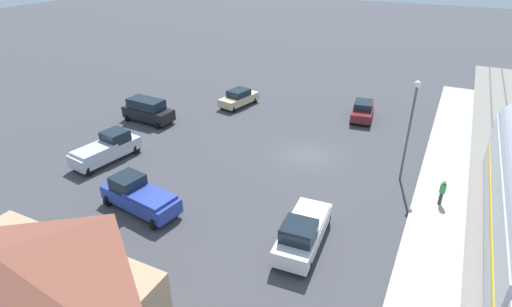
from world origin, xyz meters
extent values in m
plane|color=#424247|center=(0.00, 0.00, 0.00)|extent=(200.00, 200.00, 0.00)
cube|color=gray|center=(-14.00, 0.00, 0.09)|extent=(4.80, 70.00, 0.18)
cube|color=#59544C|center=(-13.28, 0.00, 0.24)|extent=(0.10, 70.00, 0.12)
cube|color=#B7B2A8|center=(-10.00, 0.00, 0.15)|extent=(3.20, 46.00, 0.30)
cube|color=gold|center=(-12.54, 4.25, 1.85)|extent=(0.04, 17.28, 0.36)
cube|color=#4C3323|center=(4.00, 18.42, 1.05)|extent=(1.10, 0.08, 2.10)
cylinder|color=#333338|center=(-10.00, 3.05, 0.72)|extent=(0.22, 0.22, 0.85)
cylinder|color=green|center=(-10.00, 3.05, 1.46)|extent=(0.36, 0.36, 0.62)
sphere|color=tan|center=(-10.00, 3.05, 1.89)|extent=(0.24, 0.24, 0.24)
cube|color=white|center=(-3.48, 10.37, 0.84)|extent=(2.35, 5.53, 0.92)
cube|color=#19232D|center=(-3.55, 11.40, 1.72)|extent=(1.85, 1.85, 0.84)
cylinder|color=black|center=(-4.49, 12.46, 0.38)|extent=(0.22, 0.76, 0.76)
cylinder|color=black|center=(-2.78, 12.58, 0.38)|extent=(0.22, 0.76, 0.76)
cylinder|color=black|center=(-4.18, 8.17, 0.38)|extent=(0.22, 0.76, 0.76)
cylinder|color=black|center=(-2.46, 8.29, 0.38)|extent=(0.22, 0.76, 0.76)
cube|color=white|center=(-3.41, 9.43, 1.40)|extent=(2.07, 3.10, 0.20)
cube|color=#C6B284|center=(10.28, -7.37, 0.72)|extent=(2.71, 4.78, 0.76)
cube|color=#19232D|center=(10.28, -7.37, 1.42)|extent=(2.02, 2.44, 0.64)
cylinder|color=black|center=(10.72, -9.19, 0.34)|extent=(0.22, 0.68, 0.68)
cylinder|color=black|center=(9.15, -8.87, 0.34)|extent=(0.22, 0.68, 0.68)
cylinder|color=black|center=(11.41, -5.86, 0.34)|extent=(0.22, 0.68, 0.68)
cylinder|color=black|center=(9.84, -5.54, 0.34)|extent=(0.22, 0.68, 0.68)
cube|color=black|center=(15.89, 0.14, 0.84)|extent=(4.99, 2.20, 1.00)
cube|color=#19232D|center=(16.04, 0.13, 1.78)|extent=(3.51, 1.89, 0.88)
cylinder|color=black|center=(13.95, -0.63, 0.34)|extent=(0.22, 0.68, 0.68)
cylinder|color=black|center=(14.03, 1.09, 0.34)|extent=(0.22, 0.68, 0.68)
cylinder|color=black|center=(17.74, -0.82, 0.34)|extent=(0.22, 0.68, 0.68)
cylinder|color=black|center=(17.83, 0.90, 0.34)|extent=(0.22, 0.68, 0.68)
cube|color=maroon|center=(-2.03, -9.61, 0.72)|extent=(2.46, 4.72, 0.76)
cube|color=#19232D|center=(-2.03, -9.61, 1.42)|extent=(1.91, 2.37, 0.64)
cylinder|color=black|center=(-0.99, -11.18, 0.34)|extent=(0.22, 0.68, 0.68)
cylinder|color=black|center=(-2.58, -11.40, 0.34)|extent=(0.22, 0.68, 0.68)
cylinder|color=black|center=(-1.47, -7.81, 0.34)|extent=(0.22, 0.68, 0.68)
cylinder|color=black|center=(-3.06, -8.04, 0.34)|extent=(0.22, 0.68, 0.68)
cube|color=silver|center=(13.68, 7.80, 0.84)|extent=(2.73, 5.63, 0.92)
cube|color=#19232D|center=(13.53, 6.78, 1.72)|extent=(1.96, 1.96, 0.84)
cylinder|color=black|center=(14.22, 5.54, 0.38)|extent=(0.22, 0.76, 0.76)
cylinder|color=black|center=(12.52, 5.80, 0.38)|extent=(0.22, 0.76, 0.76)
cylinder|color=black|center=(14.85, 9.80, 0.38)|extent=(0.22, 0.76, 0.76)
cylinder|color=black|center=(13.15, 10.05, 0.38)|extent=(0.22, 0.76, 0.76)
cube|color=silver|center=(13.82, 8.73, 1.40)|extent=(2.28, 3.21, 0.20)
cube|color=#283D9E|center=(6.89, 11.73, 0.84)|extent=(5.63, 2.73, 0.92)
cube|color=#19232D|center=(7.91, 11.58, 1.72)|extent=(1.96, 1.96, 0.84)
cylinder|color=black|center=(9.15, 12.27, 0.38)|extent=(0.22, 0.76, 0.76)
cylinder|color=black|center=(8.89, 10.57, 0.38)|extent=(0.22, 0.76, 0.76)
cylinder|color=black|center=(4.89, 12.90, 0.38)|extent=(0.22, 0.76, 0.76)
cylinder|color=black|center=(4.64, 11.20, 0.38)|extent=(0.22, 0.76, 0.76)
cube|color=#283D9E|center=(5.96, 11.87, 1.40)|extent=(3.21, 2.28, 0.20)
cylinder|color=#515156|center=(-7.20, 0.49, 3.46)|extent=(0.16, 0.16, 6.91)
sphere|color=#EAE5C6|center=(-7.20, 0.49, 7.09)|extent=(0.44, 0.44, 0.44)
camera|label=1|loc=(-9.13, 27.62, 15.14)|focal=28.55mm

